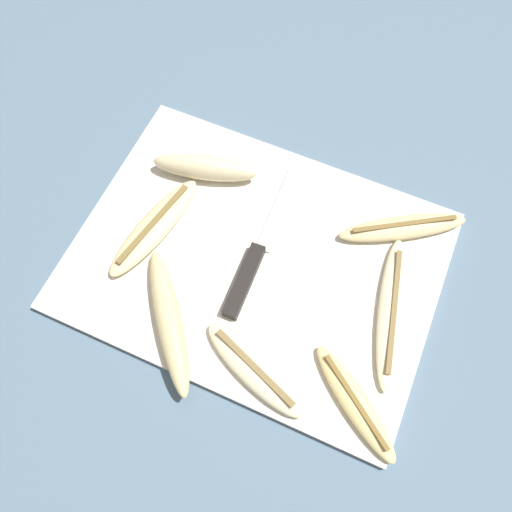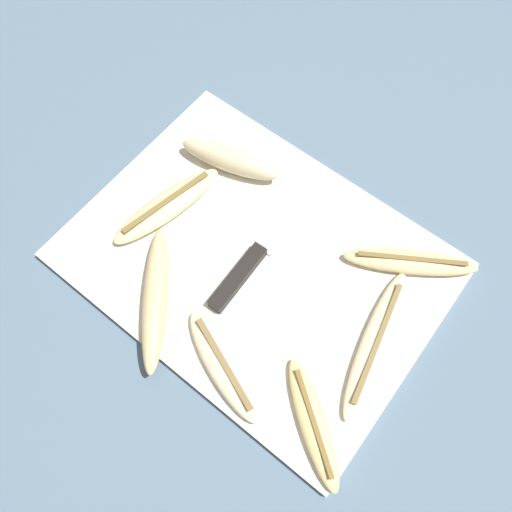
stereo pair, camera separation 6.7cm
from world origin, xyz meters
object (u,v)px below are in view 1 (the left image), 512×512
(banana_bright_far, at_px, (255,369))
(banana_ripe_center, at_px, (403,228))
(banana_mellow_near, at_px, (169,321))
(banana_golden_short, at_px, (355,402))
(banana_cream_curved, at_px, (205,168))
(banana_soft_right, at_px, (154,227))
(banana_pale_long, at_px, (392,312))
(knife, at_px, (254,267))

(banana_bright_far, height_order, banana_ripe_center, same)
(banana_mellow_near, bearing_deg, banana_golden_short, 0.20)
(banana_cream_curved, distance_m, banana_bright_far, 0.30)
(banana_soft_right, height_order, banana_pale_long, banana_soft_right)
(banana_pale_long, relative_size, banana_ripe_center, 1.23)
(knife, height_order, banana_ripe_center, banana_ripe_center)
(banana_golden_short, bearing_deg, banana_pale_long, 86.75)
(knife, bearing_deg, banana_ripe_center, 37.11)
(knife, distance_m, banana_mellow_near, 0.13)
(knife, relative_size, banana_mellow_near, 1.40)
(banana_golden_short, distance_m, banana_mellow_near, 0.25)
(banana_soft_right, bearing_deg, banana_mellow_near, -53.70)
(banana_soft_right, relative_size, banana_bright_far, 1.12)
(banana_cream_curved, bearing_deg, banana_pale_long, -16.83)
(knife, bearing_deg, banana_bright_far, -67.69)
(banana_golden_short, distance_m, banana_ripe_center, 0.25)
(banana_cream_curved, distance_m, banana_pale_long, 0.33)
(banana_cream_curved, bearing_deg, banana_golden_short, -35.75)
(banana_pale_long, xyz_separation_m, banana_mellow_near, (-0.26, -0.13, 0.01))
(banana_bright_far, bearing_deg, banana_soft_right, 149.24)
(banana_ripe_center, bearing_deg, banana_pale_long, -78.93)
(knife, xyz_separation_m, banana_bright_far, (0.06, -0.12, 0.00))
(banana_soft_right, height_order, banana_bright_far, same)
(banana_golden_short, relative_size, banana_ripe_center, 0.86)
(banana_cream_curved, relative_size, banana_mellow_near, 0.88)
(knife, xyz_separation_m, banana_cream_curved, (-0.13, 0.11, 0.01))
(knife, distance_m, banana_cream_curved, 0.17)
(banana_mellow_near, xyz_separation_m, banana_ripe_center, (0.23, 0.25, -0.00))
(banana_bright_far, bearing_deg, banana_golden_short, 5.42)
(banana_golden_short, bearing_deg, banana_ripe_center, 93.86)
(banana_golden_short, distance_m, banana_pale_long, 0.13)
(banana_bright_far, bearing_deg, banana_mellow_near, 174.93)
(banana_cream_curved, bearing_deg, banana_soft_right, -102.62)
(knife, height_order, banana_bright_far, banana_bright_far)
(banana_pale_long, height_order, banana_ripe_center, banana_ripe_center)
(banana_mellow_near, bearing_deg, banana_ripe_center, 46.89)
(banana_soft_right, xyz_separation_m, banana_cream_curved, (0.02, 0.11, 0.01))
(banana_golden_short, xyz_separation_m, banana_mellow_near, (-0.25, -0.00, 0.01))
(banana_cream_curved, xyz_separation_m, banana_mellow_near, (0.06, -0.22, -0.00))
(banana_cream_curved, bearing_deg, banana_bright_far, -52.07)
(knife, bearing_deg, banana_mellow_near, -123.06)
(banana_cream_curved, relative_size, banana_ripe_center, 0.90)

